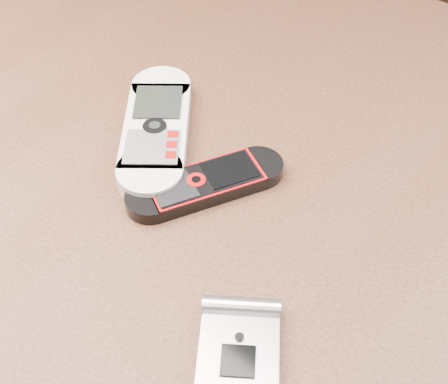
{
  "coord_description": "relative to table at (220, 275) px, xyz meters",
  "views": [
    {
      "loc": [
        0.21,
        -0.27,
        1.12
      ],
      "look_at": [
        0.01,
        0.0,
        0.76
      ],
      "focal_mm": 50.0,
      "sensor_mm": 36.0,
      "label": 1
    }
  ],
  "objects": [
    {
      "name": "motorola_razr",
      "position": [
        0.1,
        -0.12,
        0.11
      ],
      "size": [
        0.1,
        0.11,
        0.02
      ],
      "primitive_type": "cube",
      "rotation": [
        0.0,
        0.0,
        0.57
      ],
      "color": "silver",
      "rests_on": "table"
    },
    {
      "name": "nokia_black_red",
      "position": [
        -0.01,
        0.0,
        0.11
      ],
      "size": [
        0.1,
        0.14,
        0.01
      ],
      "primitive_type": "cube",
      "rotation": [
        0.0,
        0.0,
        -0.52
      ],
      "color": "black",
      "rests_on": "table"
    },
    {
      "name": "table",
      "position": [
        0.0,
        0.0,
        0.0
      ],
      "size": [
        1.2,
        0.8,
        0.75
      ],
      "color": "black",
      "rests_on": "ground"
    },
    {
      "name": "nokia_white",
      "position": [
        -0.09,
        0.03,
        0.11
      ],
      "size": [
        0.14,
        0.17,
        0.02
      ],
      "primitive_type": "cube",
      "rotation": [
        0.0,
        0.0,
        0.63
      ],
      "color": "silver",
      "rests_on": "table"
    }
  ]
}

